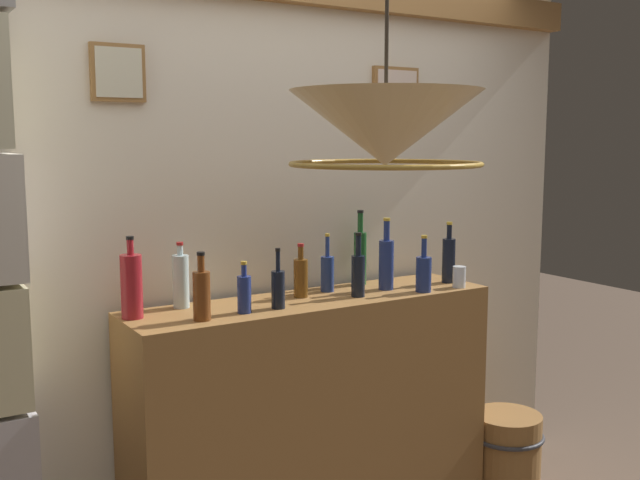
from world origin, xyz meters
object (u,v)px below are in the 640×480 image
at_px(liquor_bottle_scotch, 202,294).
at_px(liquor_bottle_tequila, 132,285).
at_px(liquor_bottle_rye, 386,262).
at_px(pendant_lamp, 386,131).
at_px(liquor_bottle_brandy, 278,288).
at_px(liquor_bottle_whiskey, 358,273).
at_px(liquor_bottle_amaro, 360,256).
at_px(liquor_bottle_vodka, 181,280).
at_px(liquor_bottle_mezcal, 449,259).
at_px(wooden_barrel, 506,461).
at_px(liquor_bottle_sherry, 244,293).
at_px(liquor_bottle_vermouth, 301,277).
at_px(liquor_bottle_port, 424,273).
at_px(liquor_bottle_bourbon, 327,272).
at_px(glass_tumbler_rocks, 459,277).

relative_size(liquor_bottle_scotch, liquor_bottle_tequila, 0.83).
distance_m(liquor_bottle_rye, pendant_lamp, 1.04).
distance_m(liquor_bottle_brandy, liquor_bottle_whiskey, 0.39).
xyz_separation_m(liquor_bottle_amaro, liquor_bottle_rye, (0.03, -0.15, -0.01)).
xyz_separation_m(liquor_bottle_vodka, liquor_bottle_rye, (0.89, -0.14, 0.01)).
bearing_deg(liquor_bottle_mezcal, liquor_bottle_vodka, 172.43).
xyz_separation_m(liquor_bottle_amaro, wooden_barrel, (0.63, -0.32, -1.00)).
height_order(liquor_bottle_sherry, liquor_bottle_rye, liquor_bottle_rye).
relative_size(liquor_bottle_vermouth, liquor_bottle_rye, 0.72).
distance_m(liquor_bottle_scotch, liquor_bottle_tequila, 0.26).
bearing_deg(wooden_barrel, liquor_bottle_brandy, 175.26).
bearing_deg(liquor_bottle_port, liquor_bottle_tequila, 170.75).
xyz_separation_m(liquor_bottle_mezcal, liquor_bottle_vermouth, (-0.74, 0.08, -0.02)).
height_order(liquor_bottle_brandy, liquor_bottle_bourbon, liquor_bottle_bourbon).
xyz_separation_m(liquor_bottle_tequila, glass_tumbler_rocks, (1.41, -0.21, -0.07)).
xyz_separation_m(liquor_bottle_sherry, liquor_bottle_port, (0.83, -0.05, 0.01)).
xyz_separation_m(liquor_bottle_whiskey, wooden_barrel, (0.79, -0.11, -0.97)).
bearing_deg(liquor_bottle_whiskey, wooden_barrel, -8.13).
bearing_deg(liquor_bottle_mezcal, liquor_bottle_bourbon, 168.05).
xyz_separation_m(liquor_bottle_vermouth, wooden_barrel, (1.00, -0.23, -0.96)).
relative_size(liquor_bottle_whiskey, liquor_bottle_vermouth, 1.20).
bearing_deg(liquor_bottle_port, liquor_bottle_whiskey, 166.91).
bearing_deg(wooden_barrel, liquor_bottle_amaro, 152.80).
height_order(liquor_bottle_brandy, liquor_bottle_mezcal, liquor_bottle_mezcal).
height_order(liquor_bottle_rye, pendant_lamp, pendant_lamp).
distance_m(liquor_bottle_bourbon, liquor_bottle_rye, 0.26).
relative_size(liquor_bottle_scotch, liquor_bottle_port, 1.02).
xyz_separation_m(liquor_bottle_vodka, pendant_lamp, (0.36, -0.84, 0.57)).
xyz_separation_m(liquor_bottle_vermouth, pendant_lamp, (-0.14, -0.76, 0.59)).
distance_m(liquor_bottle_tequila, glass_tumbler_rocks, 1.43).
height_order(liquor_bottle_brandy, liquor_bottle_vermouth, liquor_bottle_brandy).
bearing_deg(liquor_bottle_bourbon, liquor_bottle_rye, -21.91).
bearing_deg(liquor_bottle_port, liquor_bottle_vodka, 165.10).
relative_size(liquor_bottle_sherry, liquor_bottle_rye, 0.63).
bearing_deg(liquor_bottle_port, liquor_bottle_sherry, 176.24).
bearing_deg(liquor_bottle_whiskey, liquor_bottle_tequila, 172.01).
relative_size(liquor_bottle_tequila, liquor_bottle_sherry, 1.54).
relative_size(liquor_bottle_tequila, liquor_bottle_bourbon, 1.21).
relative_size(liquor_bottle_tequila, liquor_bottle_mezcal, 1.09).
xyz_separation_m(liquor_bottle_port, wooden_barrel, (0.49, -0.04, -0.95)).
distance_m(liquor_bottle_scotch, liquor_bottle_mezcal, 1.24).
relative_size(liquor_bottle_brandy, liquor_bottle_vodka, 0.92).
bearing_deg(pendant_lamp, liquor_bottle_bourbon, 69.77).
xyz_separation_m(liquor_bottle_bourbon, liquor_bottle_mezcal, (0.58, -0.12, 0.03)).
xyz_separation_m(liquor_bottle_bourbon, liquor_bottle_whiskey, (0.05, -0.16, 0.01)).
xyz_separation_m(liquor_bottle_amaro, liquor_bottle_tequila, (-1.08, -0.08, -0.01)).
bearing_deg(liquor_bottle_scotch, liquor_bottle_vermouth, 16.74).
bearing_deg(glass_tumbler_rocks, liquor_bottle_mezcal, 72.37).
bearing_deg(liquor_bottle_vodka, liquor_bottle_sherry, -51.16).
height_order(liquor_bottle_mezcal, glass_tumbler_rocks, liquor_bottle_mezcal).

